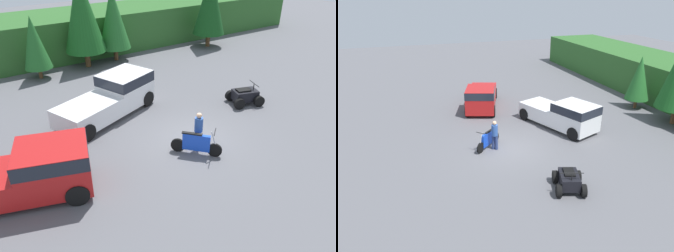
% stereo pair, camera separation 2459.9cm
% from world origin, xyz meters
% --- Properties ---
extents(ground_plane, '(80.00, 80.00, 0.00)m').
position_xyz_m(ground_plane, '(0.00, 0.00, 0.00)').
color(ground_plane, '#5B5B60').
extents(hillside_backdrop, '(44.00, 6.00, 3.04)m').
position_xyz_m(hillside_backdrop, '(0.00, 16.00, 1.52)').
color(hillside_backdrop, '#2D6028').
rests_on(hillside_backdrop, ground_plane).
extents(tree_left, '(1.77, 1.77, 4.02)m').
position_xyz_m(tree_left, '(-3.61, 11.59, 2.36)').
color(tree_left, brown).
rests_on(tree_left, ground_plane).
extents(tree_mid_left, '(2.84, 2.84, 6.45)m').
position_xyz_m(tree_mid_left, '(-0.13, 11.98, 3.79)').
color(tree_mid_left, brown).
rests_on(tree_mid_left, ground_plane).
extents(tree_mid_right, '(2.32, 2.32, 5.27)m').
position_xyz_m(tree_mid_right, '(2.20, 12.17, 3.10)').
color(tree_mid_right, brown).
rests_on(tree_mid_right, ground_plane).
extents(tree_right, '(2.66, 2.66, 6.04)m').
position_xyz_m(tree_right, '(10.31, 11.08, 3.55)').
color(tree_right, brown).
rests_on(tree_right, ground_plane).
extents(pickup_truck_red, '(5.84, 3.69, 1.92)m').
position_xyz_m(pickup_truck_red, '(-7.13, 0.23, 1.01)').
color(pickup_truck_red, red).
rests_on(pickup_truck_red, ground_plane).
extents(pickup_truck_second, '(5.88, 3.89, 1.92)m').
position_xyz_m(pickup_truck_second, '(-1.77, 4.40, 1.01)').
color(pickup_truck_second, white).
rests_on(pickup_truck_second, ground_plane).
extents(dirt_bike, '(1.55, 1.72, 1.22)m').
position_xyz_m(dirt_bike, '(-0.57, -1.07, 0.50)').
color(dirt_bike, black).
rests_on(dirt_bike, ground_plane).
extents(quad_atv, '(2.11, 1.81, 1.16)m').
position_xyz_m(quad_atv, '(4.76, 1.31, 0.45)').
color(quad_atv, black).
rests_on(quad_atv, ground_plane).
extents(rider_person, '(0.50, 0.50, 1.75)m').
position_xyz_m(rider_person, '(-0.23, -0.77, 0.95)').
color(rider_person, navy).
rests_on(rider_person, ground_plane).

